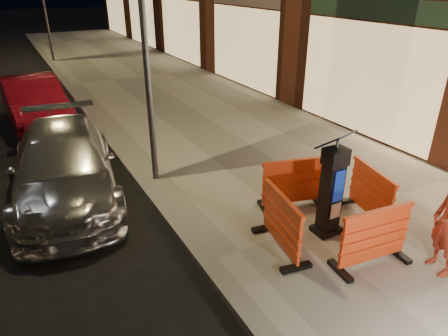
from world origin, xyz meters
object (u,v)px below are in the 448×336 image
parking_kiosk (332,187)px  car_red (39,124)px  barrier_back (293,183)px  barrier_bldgside (371,194)px  barrier_front (374,238)px  car_silver (70,195)px  barrier_kerbside (281,223)px

parking_kiosk → car_red: parking_kiosk is taller
car_red → parking_kiosk: bearing=-71.1°
barrier_back → barrier_bldgside: same height
barrier_front → barrier_back: (0.00, 1.90, 0.00)m
parking_kiosk → car_silver: size_ratio=0.36×
barrier_bldgside → car_silver: barrier_bldgside is taller
barrier_bldgside → car_red: barrier_bldgside is taller
parking_kiosk → car_red: size_ratio=0.40×
barrier_front → car_red: barrier_front is taller
barrier_front → barrier_kerbside: bearing=141.8°
barrier_bldgside → car_silver: (-4.47, 3.65, -0.62)m
barrier_kerbside → barrier_bldgside: size_ratio=1.00×
parking_kiosk → barrier_front: (0.00, -0.95, -0.37)m
barrier_front → barrier_back: 1.90m
barrier_front → barrier_kerbside: 1.34m
barrier_back → barrier_kerbside: size_ratio=1.00×
barrier_back → parking_kiosk: bearing=-75.2°
barrier_kerbside → barrier_bldgside: 1.90m
barrier_front → barrier_back: bearing=96.8°
barrier_bldgside → car_silver: size_ratio=0.26×
barrier_back → car_red: bearing=129.9°
barrier_front → barrier_back: same height
barrier_back → car_silver: size_ratio=0.26×
parking_kiosk → car_silver: 5.17m
barrier_back → car_red: size_ratio=0.29×
barrier_bldgside → barrier_back: bearing=58.8°
barrier_kerbside → parking_kiosk: bearing=-80.2°
barrier_front → barrier_bldgside: (0.95, 0.95, 0.00)m
parking_kiosk → barrier_kerbside: size_ratio=1.40×
barrier_back → barrier_bldgside: (0.95, -0.95, 0.00)m
barrier_back → car_silver: 4.48m
car_silver → car_red: 4.93m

